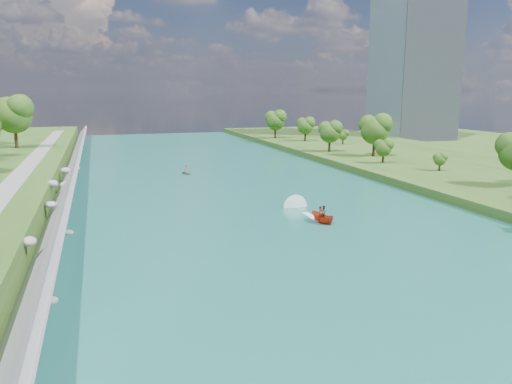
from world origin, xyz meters
name	(u,v)px	position (x,y,z in m)	size (l,w,h in m)	color
ground	(283,228)	(0.00, 0.00, 0.00)	(260.00, 260.00, 0.00)	#2D5119
river_water	(238,195)	(0.00, 20.00, 0.05)	(55.00, 240.00, 0.10)	#175950
berm_east	(493,175)	(49.50, 20.00, 0.75)	(44.00, 240.00, 1.50)	#2D5119
riprap_bank	(63,196)	(-25.85, 19.41, 1.80)	(4.32, 236.00, 4.05)	slate
riverside_path	(11,185)	(-32.50, 20.00, 3.55)	(3.00, 200.00, 0.10)	gray
office_tower	(414,49)	(82.50, 95.00, 30.00)	(22.00, 22.00, 60.00)	gray
trees_east	(397,141)	(37.73, 34.24, 6.27)	(16.93, 139.78, 11.40)	#274E15
motorboat	(316,214)	(5.48, 2.55, 0.73)	(3.60, 18.77, 2.23)	red
raft	(187,172)	(-4.28, 42.88, 0.49)	(2.55, 3.32, 1.71)	gray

